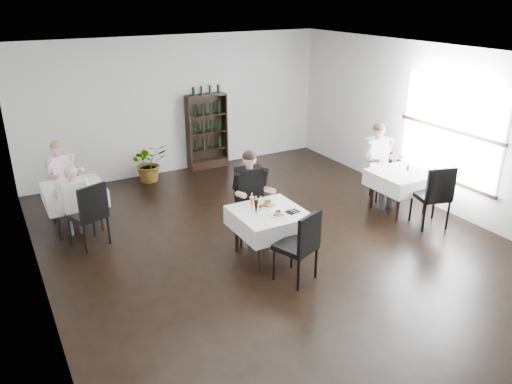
# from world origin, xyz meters

# --- Properties ---
(room_shell) EXTENTS (9.00, 9.00, 9.00)m
(room_shell) POSITION_xyz_m (0.00, 0.00, 1.50)
(room_shell) COLOR black
(room_shell) RESTS_ON ground
(window_right) EXTENTS (0.06, 2.30, 1.85)m
(window_right) POSITION_xyz_m (3.48, 0.00, 1.50)
(window_right) COLOR white
(window_right) RESTS_ON room_shell
(wine_shelf) EXTENTS (0.90, 0.28, 1.75)m
(wine_shelf) POSITION_xyz_m (0.60, 4.31, 0.85)
(wine_shelf) COLOR black
(wine_shelf) RESTS_ON ground
(main_table) EXTENTS (1.03, 1.03, 0.77)m
(main_table) POSITION_xyz_m (-0.30, 0.00, 0.62)
(main_table) COLOR black
(main_table) RESTS_ON ground
(left_table) EXTENTS (0.98, 0.98, 0.77)m
(left_table) POSITION_xyz_m (-2.70, 2.50, 0.62)
(left_table) COLOR black
(left_table) RESTS_ON ground
(right_table) EXTENTS (0.98, 0.98, 0.77)m
(right_table) POSITION_xyz_m (2.70, 0.30, 0.62)
(right_table) COLOR black
(right_table) RESTS_ON ground
(potted_tree) EXTENTS (0.76, 0.66, 0.84)m
(potted_tree) POSITION_xyz_m (-0.88, 4.09, 0.42)
(potted_tree) COLOR #28571D
(potted_tree) RESTS_ON ground
(main_chair_far) EXTENTS (0.52, 0.52, 0.92)m
(main_chair_far) POSITION_xyz_m (-0.30, 0.65, 0.52)
(main_chair_far) COLOR black
(main_chair_far) RESTS_ON ground
(main_chair_near) EXTENTS (0.64, 0.64, 1.09)m
(main_chair_near) POSITION_xyz_m (-0.28, -0.85, 0.62)
(main_chair_near) COLOR black
(main_chair_near) RESTS_ON ground
(left_chair_far) EXTENTS (0.51, 0.52, 0.86)m
(left_chair_far) POSITION_xyz_m (-2.70, 3.19, 0.49)
(left_chair_far) COLOR black
(left_chair_far) RESTS_ON ground
(left_chair_near) EXTENTS (0.65, 0.65, 1.09)m
(left_chair_near) POSITION_xyz_m (-2.62, 1.65, 0.62)
(left_chair_near) COLOR black
(left_chair_near) RESTS_ON ground
(right_chair_far) EXTENTS (0.54, 0.54, 0.91)m
(right_chair_far) POSITION_xyz_m (2.88, 0.95, 0.52)
(right_chair_far) COLOR black
(right_chair_far) RESTS_ON ground
(right_chair_near) EXTENTS (0.65, 0.65, 1.14)m
(right_chair_near) POSITION_xyz_m (2.71, -0.51, 0.65)
(right_chair_near) COLOR black
(right_chair_near) RESTS_ON ground
(diner_main) EXTENTS (0.61, 0.63, 1.54)m
(diner_main) POSITION_xyz_m (-0.28, 0.60, 0.90)
(diner_main) COLOR #3C3B42
(diner_main) RESTS_ON ground
(diner_left_far) EXTENTS (0.63, 0.66, 1.41)m
(diner_left_far) POSITION_xyz_m (-2.76, 3.16, 0.82)
(diner_left_far) COLOR #3C3B42
(diner_left_far) RESTS_ON ground
(diner_left_near) EXTENTS (0.51, 0.51, 1.33)m
(diner_left_near) POSITION_xyz_m (-2.78, 1.99, 0.77)
(diner_left_near) COLOR #3C3B42
(diner_left_near) RESTS_ON ground
(diner_right_far) EXTENTS (0.60, 0.61, 1.58)m
(diner_right_far) POSITION_xyz_m (2.61, 0.81, 0.92)
(diner_right_far) COLOR #3C3B42
(diner_right_far) RESTS_ON ground
(plate_far) EXTENTS (0.36, 0.36, 0.09)m
(plate_far) POSITION_xyz_m (-0.22, 0.18, 0.79)
(plate_far) COLOR white
(plate_far) RESTS_ON main_table
(plate_near) EXTENTS (0.28, 0.28, 0.07)m
(plate_near) POSITION_xyz_m (-0.26, -0.20, 0.79)
(plate_near) COLOR white
(plate_near) RESTS_ON main_table
(pilsner_dark) EXTENTS (0.07, 0.07, 0.31)m
(pilsner_dark) POSITION_xyz_m (-0.54, -0.04, 0.90)
(pilsner_dark) COLOR black
(pilsner_dark) RESTS_ON main_table
(pilsner_lager) EXTENTS (0.07, 0.07, 0.31)m
(pilsner_lager) POSITION_xyz_m (-0.54, 0.09, 0.90)
(pilsner_lager) COLOR gold
(pilsner_lager) RESTS_ON main_table
(coke_bottle) EXTENTS (0.06, 0.06, 0.23)m
(coke_bottle) POSITION_xyz_m (-0.40, 0.08, 0.86)
(coke_bottle) COLOR silver
(coke_bottle) RESTS_ON main_table
(napkin_cutlery) EXTENTS (0.21, 0.21, 0.02)m
(napkin_cutlery) POSITION_xyz_m (-0.00, -0.21, 0.78)
(napkin_cutlery) COLOR black
(napkin_cutlery) RESTS_ON main_table
(pepper_mill) EXTENTS (0.04, 0.04, 0.10)m
(pepper_mill) POSITION_xyz_m (2.88, 0.32, 0.82)
(pepper_mill) COLOR black
(pepper_mill) RESTS_ON right_table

